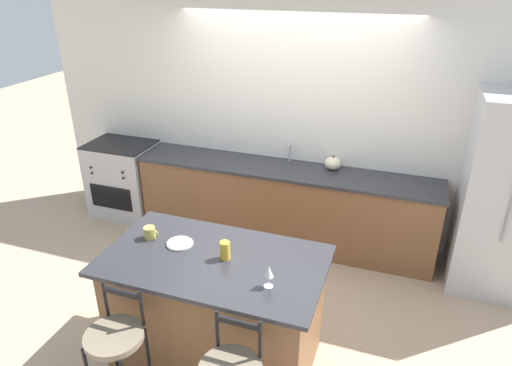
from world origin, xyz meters
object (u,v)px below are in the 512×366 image
(oven_range, at_px, (124,179))
(dinner_plate, at_px, (180,243))
(refrigerator, at_px, (511,198))
(tumbler_cup, at_px, (225,250))
(bar_stool_near, at_px, (117,349))
(coffee_mug, at_px, (150,233))
(wine_glass, at_px, (269,272))
(pumpkin_decoration, at_px, (333,163))

(oven_range, distance_m, dinner_plate, 2.52)
(refrigerator, distance_m, dinner_plate, 3.05)
(oven_range, height_order, tumbler_cup, tumbler_cup)
(tumbler_cup, bearing_deg, bar_stool_near, -124.70)
(dinner_plate, distance_m, coffee_mug, 0.27)
(dinner_plate, xyz_separation_m, coffee_mug, (-0.26, 0.00, 0.04))
(bar_stool_near, bearing_deg, oven_range, 123.15)
(wine_glass, xyz_separation_m, coffee_mug, (-1.07, 0.27, -0.07))
(dinner_plate, height_order, tumbler_cup, tumbler_cup)
(coffee_mug, distance_m, pumpkin_decoration, 2.20)
(oven_range, bearing_deg, refrigerator, -0.79)
(dinner_plate, relative_size, wine_glass, 1.21)
(oven_range, xyz_separation_m, pumpkin_decoration, (2.59, 0.16, 0.51))
(refrigerator, bearing_deg, oven_range, 179.21)
(oven_range, height_order, dinner_plate, dinner_plate)
(dinner_plate, height_order, wine_glass, wine_glass)
(bar_stool_near, bearing_deg, dinner_plate, 83.29)
(refrigerator, bearing_deg, dinner_plate, -146.39)
(refrigerator, height_order, oven_range, refrigerator)
(dinner_plate, relative_size, coffee_mug, 1.67)
(refrigerator, xyz_separation_m, oven_range, (-4.29, 0.06, -0.49))
(coffee_mug, xyz_separation_m, pumpkin_decoration, (1.10, 1.91, -0.01))
(dinner_plate, bearing_deg, refrigerator, 33.61)
(pumpkin_decoration, bearing_deg, tumbler_cup, -102.40)
(refrigerator, xyz_separation_m, coffee_mug, (-2.81, -1.69, 0.03))
(refrigerator, relative_size, pumpkin_decoration, 10.97)
(oven_range, height_order, pumpkin_decoration, pumpkin_decoration)
(pumpkin_decoration, bearing_deg, dinner_plate, -113.77)
(oven_range, height_order, bar_stool_near, bar_stool_near)
(coffee_mug, bearing_deg, wine_glass, -14.06)
(bar_stool_near, relative_size, coffee_mug, 8.00)
(wine_glass, bearing_deg, pumpkin_decoration, 89.18)
(pumpkin_decoration, bearing_deg, oven_range, -176.43)
(wine_glass, height_order, tumbler_cup, wine_glass)
(dinner_plate, height_order, pumpkin_decoration, pumpkin_decoration)
(pumpkin_decoration, bearing_deg, bar_stool_near, -109.12)
(bar_stool_near, bearing_deg, wine_glass, 29.80)
(dinner_plate, relative_size, pumpkin_decoration, 1.18)
(wine_glass, xyz_separation_m, tumbler_cup, (-0.40, 0.21, -0.05))
(coffee_mug, bearing_deg, refrigerator, 31.01)
(tumbler_cup, xyz_separation_m, pumpkin_decoration, (0.43, 1.97, -0.03))
(bar_stool_near, bearing_deg, pumpkin_decoration, 70.88)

